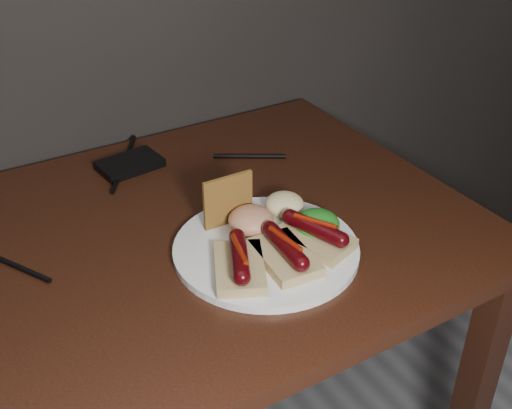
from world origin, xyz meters
name	(u,v)px	position (x,y,z in m)	size (l,w,h in m)	color
desk	(51,322)	(0.00, 1.38, 0.66)	(1.40, 0.70, 0.75)	#36190D
hard_drive	(130,164)	(0.23, 1.62, 0.76)	(0.11, 0.07, 0.02)	black
desk_cables	(43,220)	(0.04, 1.52, 0.75)	(0.91, 0.38, 0.01)	black
plate	(266,249)	(0.31, 1.26, 0.76)	(0.28, 0.28, 0.01)	silver
bread_sausage_left	(239,263)	(0.25, 1.23, 0.78)	(0.11, 0.13, 0.04)	tan
bread_sausage_center	(285,252)	(0.32, 1.22, 0.78)	(0.08, 0.12, 0.04)	tan
bread_sausage_right	(314,234)	(0.38, 1.23, 0.78)	(0.10, 0.13, 0.04)	tan
crispbread	(228,200)	(0.29, 1.35, 0.80)	(0.09, 0.01, 0.09)	olive
salad_greens	(317,224)	(0.40, 1.25, 0.78)	(0.07, 0.07, 0.04)	#1A6313
salsa_mound	(251,220)	(0.31, 1.31, 0.78)	(0.07, 0.07, 0.04)	#A82710
coleslaw_mound	(284,204)	(0.39, 1.33, 0.78)	(0.06, 0.06, 0.04)	beige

